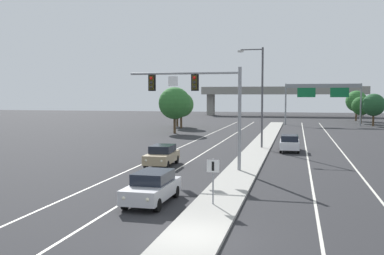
{
  "coord_description": "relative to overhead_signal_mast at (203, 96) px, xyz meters",
  "views": [
    {
      "loc": [
        3.74,
        -16.04,
        5.38
      ],
      "look_at": [
        -3.2,
        13.64,
        3.2
      ],
      "focal_mm": 42.06,
      "sensor_mm": 36.0,
      "label": 1
    }
  ],
  "objects": [
    {
      "name": "ground_plane",
      "position": [
        2.77,
        -15.15,
        -5.37
      ],
      "size": [
        260.0,
        260.0,
        0.0
      ],
      "primitive_type": "plane",
      "color": "#28282B"
    },
    {
      "name": "median_island",
      "position": [
        2.77,
        2.85,
        -5.29
      ],
      "size": [
        2.4,
        110.0,
        0.15
      ],
      "primitive_type": "cube",
      "color": "#9E9B93",
      "rests_on": "ground"
    },
    {
      "name": "lane_stripe_oncoming_center",
      "position": [
        -1.93,
        9.85,
        -5.36
      ],
      "size": [
        0.14,
        100.0,
        0.01
      ],
      "primitive_type": "cube",
      "color": "silver",
      "rests_on": "ground"
    },
    {
      "name": "lane_stripe_receding_center",
      "position": [
        7.47,
        9.85,
        -5.36
      ],
      "size": [
        0.14,
        100.0,
        0.01
      ],
      "primitive_type": "cube",
      "color": "silver",
      "rests_on": "ground"
    },
    {
      "name": "edge_stripe_left",
      "position": [
        -5.23,
        9.85,
        -5.36
      ],
      "size": [
        0.14,
        100.0,
        0.01
      ],
      "primitive_type": "cube",
      "color": "silver",
      "rests_on": "ground"
    },
    {
      "name": "edge_stripe_right",
      "position": [
        10.77,
        9.85,
        -5.36
      ],
      "size": [
        0.14,
        100.0,
        0.01
      ],
      "primitive_type": "cube",
      "color": "silver",
      "rests_on": "ground"
    },
    {
      "name": "overhead_signal_mast",
      "position": [
        0.0,
        0.0,
        0.0
      ],
      "size": [
        8.12,
        0.44,
        7.2
      ],
      "color": "gray",
      "rests_on": "median_island"
    },
    {
      "name": "median_sign_post",
      "position": [
        2.64,
        -10.19,
        -3.78
      ],
      "size": [
        0.6,
        0.1,
        2.2
      ],
      "color": "gray",
      "rests_on": "median_island"
    },
    {
      "name": "street_lamp_median",
      "position": [
        2.88,
        14.24,
        0.43
      ],
      "size": [
        2.58,
        0.28,
        10.0
      ],
      "color": "#4C4C51",
      "rests_on": "median_island"
    },
    {
      "name": "car_oncoming_silver",
      "position": [
        -0.47,
        -10.08,
        -4.55
      ],
      "size": [
        1.9,
        4.5,
        1.58
      ],
      "color": "#B7B7BC",
      "rests_on": "ground"
    },
    {
      "name": "car_oncoming_tan",
      "position": [
        -3.48,
        1.45,
        -4.55
      ],
      "size": [
        1.92,
        4.51,
        1.58
      ],
      "color": "tan",
      "rests_on": "ground"
    },
    {
      "name": "car_receding_white",
      "position": [
        5.87,
        12.78,
        -4.55
      ],
      "size": [
        1.88,
        4.49,
        1.58
      ],
      "color": "silver",
      "rests_on": "ground"
    },
    {
      "name": "highway_sign_gantry",
      "position": [
        10.97,
        52.71,
        0.8
      ],
      "size": [
        13.28,
        0.42,
        7.5
      ],
      "color": "gray",
      "rests_on": "ground"
    },
    {
      "name": "overpass_bridge",
      "position": [
        2.77,
        89.34,
        0.41
      ],
      "size": [
        42.4,
        6.4,
        7.65
      ],
      "color": "gray",
      "rests_on": "ground"
    },
    {
      "name": "tree_far_left_a",
      "position": [
        -11.97,
        40.0,
        -1.5
      ],
      "size": [
        4.1,
        4.1,
        5.93
      ],
      "color": "#4C3823",
      "rests_on": "ground"
    },
    {
      "name": "tree_far_right_c",
      "position": [
        19.57,
        52.66,
        -1.65
      ],
      "size": [
        3.94,
        3.94,
        5.7
      ],
      "color": "#4C3823",
      "rests_on": "ground"
    },
    {
      "name": "tree_far_right_b",
      "position": [
        18.65,
        68.7,
        -1.19
      ],
      "size": [
        4.43,
        4.43,
        6.4
      ],
      "color": "#4C3823",
      "rests_on": "ground"
    },
    {
      "name": "tree_far_right_a",
      "position": [
        18.43,
        59.62,
        -2.0
      ],
      "size": [
        3.57,
        3.57,
        5.16
      ],
      "color": "#4C3823",
      "rests_on": "ground"
    },
    {
      "name": "tree_far_left_c",
      "position": [
        -13.63,
        43.73,
        -2.0
      ],
      "size": [
        3.57,
        3.57,
        5.17
      ],
      "color": "#4C3823",
      "rests_on": "ground"
    },
    {
      "name": "tree_far_left_b",
      "position": [
        -10.34,
        30.04,
        -1.08
      ],
      "size": [
        4.53,
        4.53,
        6.56
      ],
      "color": "#4C3823",
      "rests_on": "ground"
    }
  ]
}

